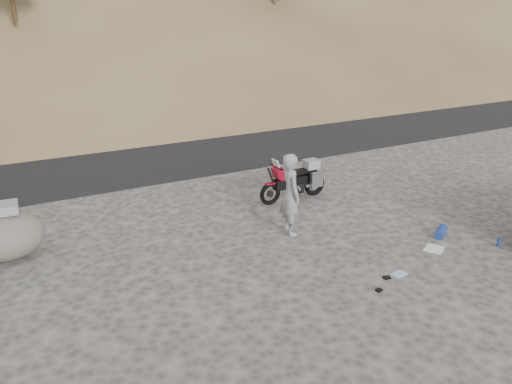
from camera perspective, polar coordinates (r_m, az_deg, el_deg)
ground at (r=10.45m, az=6.29°, el=-6.79°), size 140.00×140.00×0.00m
road at (r=18.09m, az=-9.93°, el=4.87°), size 120.00×7.00×0.05m
motorcycle at (r=13.01m, az=4.63°, el=1.32°), size 2.02×0.63×1.20m
man at (r=11.25m, az=3.87°, el=-4.65°), size 0.56×0.74×1.84m
boulder at (r=11.12m, az=-26.76°, el=-4.39°), size 1.78×1.63×1.15m
gear_white_cloth at (r=11.13m, az=19.68°, el=-6.13°), size 0.53×0.51×0.01m
gear_blue_mat at (r=11.77m, az=20.39°, el=-4.26°), size 0.52×0.42×0.19m
gear_bottle at (r=11.74m, az=26.01°, el=-5.17°), size 0.07×0.07×0.19m
gear_glove_a at (r=9.74m, az=14.72°, el=-9.44°), size 0.14×0.11×0.04m
gear_glove_b at (r=9.31m, az=13.87°, el=-10.82°), size 0.13×0.11×0.04m
gear_blue_cloth at (r=9.95m, az=16.05°, el=-8.98°), size 0.32×0.25×0.01m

